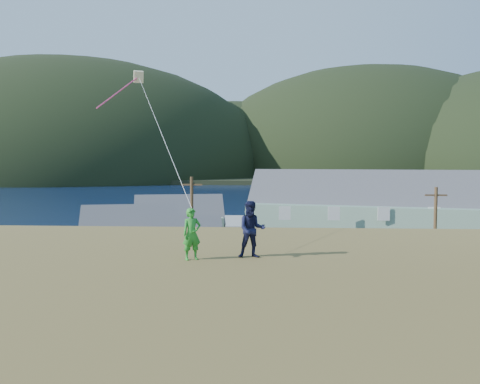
# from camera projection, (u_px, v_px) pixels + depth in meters

# --- Properties ---
(ground) EXTENTS (900.00, 900.00, 0.00)m
(ground) POSITION_uv_depth(u_px,v_px,m) (226.00, 301.00, 34.19)
(ground) COLOR #0A1638
(ground) RESTS_ON ground
(grass_strip) EXTENTS (110.00, 8.00, 0.10)m
(grass_strip) POSITION_uv_depth(u_px,v_px,m) (223.00, 309.00, 32.19)
(grass_strip) COLOR #4C3D19
(grass_strip) RESTS_ON ground
(waterfront_lot) EXTENTS (72.00, 36.00, 0.12)m
(waterfront_lot) POSITION_uv_depth(u_px,v_px,m) (239.00, 254.00, 51.12)
(waterfront_lot) COLOR #28282B
(waterfront_lot) RESTS_ON ground
(wharf) EXTENTS (26.00, 14.00, 0.90)m
(wharf) POSITION_uv_depth(u_px,v_px,m) (210.00, 223.00, 74.35)
(wharf) COLOR gray
(wharf) RESTS_ON ground
(far_shore) EXTENTS (900.00, 320.00, 2.00)m
(far_shore) POSITION_uv_depth(u_px,v_px,m) (262.00, 174.00, 362.92)
(far_shore) COLOR black
(far_shore) RESTS_ON ground
(far_hills) EXTENTS (760.00, 265.00, 143.00)m
(far_hills) POSITION_uv_depth(u_px,v_px,m) (315.00, 174.00, 310.44)
(far_hills) COLOR black
(far_hills) RESTS_ON ground
(lodge) EXTENTS (32.94, 15.99, 11.17)m
(lodge) POSITION_uv_depth(u_px,v_px,m) (392.00, 215.00, 51.76)
(lodge) COLOR gray
(lodge) RESTS_ON waterfront_lot
(shed_palegreen_near) EXTENTS (10.75, 8.07, 7.00)m
(shed_palegreen_near) POSITION_uv_depth(u_px,v_px,m) (130.00, 237.00, 47.07)
(shed_palegreen_near) COLOR gray
(shed_palegreen_near) RESTS_ON waterfront_lot
(shed_white) EXTENTS (8.37, 6.49, 5.93)m
(shed_white) POSITION_uv_depth(u_px,v_px,m) (184.00, 244.00, 44.96)
(shed_white) COLOR white
(shed_white) RESTS_ON waterfront_lot
(shed_palegreen_far) EXTENTS (11.98, 8.34, 7.36)m
(shed_palegreen_far) POSITION_uv_depth(u_px,v_px,m) (179.00, 221.00, 58.00)
(shed_palegreen_far) COLOR gray
(shed_palegreen_far) RESTS_ON waterfront_lot
(utility_poles) EXTENTS (36.34, 0.24, 9.06)m
(utility_poles) POSITION_uv_depth(u_px,v_px,m) (185.00, 236.00, 35.57)
(utility_poles) COLOR #47331E
(utility_poles) RESTS_ON waterfront_lot
(parked_cars) EXTENTS (24.87, 12.69, 1.58)m
(parked_cars) POSITION_uv_depth(u_px,v_px,m) (164.00, 240.00, 55.88)
(parked_cars) COLOR #304C78
(parked_cars) RESTS_ON waterfront_lot
(kite_flyer_green) EXTENTS (0.68, 0.60, 1.57)m
(kite_flyer_green) POSITION_uv_depth(u_px,v_px,m) (192.00, 234.00, 14.10)
(kite_flyer_green) COLOR #268D29
(kite_flyer_green) RESTS_ON hillside
(kite_flyer_navy) EXTENTS (0.92, 0.75, 1.76)m
(kite_flyer_navy) POSITION_uv_depth(u_px,v_px,m) (252.00, 229.00, 14.40)
(kite_flyer_navy) COLOR black
(kite_flyer_navy) RESTS_ON hillside
(kite_rig) EXTENTS (2.63, 4.70, 11.14)m
(kite_rig) POSITION_uv_depth(u_px,v_px,m) (136.00, 81.00, 22.37)
(kite_rig) COLOR beige
(kite_rig) RESTS_ON ground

